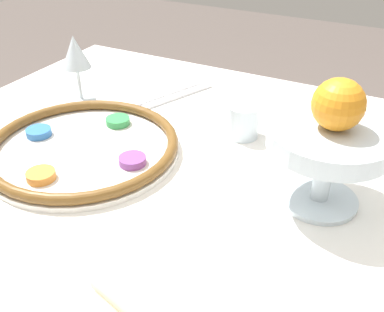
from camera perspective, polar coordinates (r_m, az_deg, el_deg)
name	(u,v)px	position (r m, az deg, el deg)	size (l,w,h in m)	color
seder_plate	(83,146)	(0.86, -13.64, 1.19)	(0.36, 0.36, 0.03)	silver
wine_glass	(75,55)	(1.04, -14.60, 12.31)	(0.06, 0.06, 0.15)	silver
fruit_stand	(328,147)	(0.70, 16.93, 1.12)	(0.19, 0.19, 0.13)	silver
orange_fruit	(338,104)	(0.67, 18.10, 6.24)	(0.08, 0.08, 0.08)	orange
napkin_roll	(145,305)	(0.55, -6.01, -18.33)	(0.15, 0.09, 0.05)	white
cup_near	(243,121)	(0.89, 6.46, 4.46)	(0.06, 0.06, 0.07)	silver
fork_left	(167,93)	(1.08, -3.18, 7.93)	(0.09, 0.19, 0.01)	silver
fork_right	(178,96)	(1.07, -1.78, 7.63)	(0.09, 0.19, 0.01)	silver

